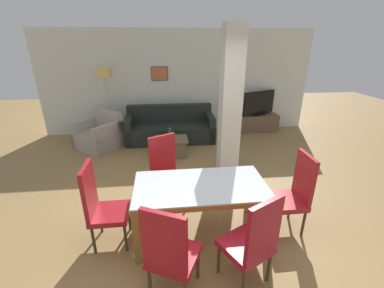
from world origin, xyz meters
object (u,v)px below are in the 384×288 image
Objects in this scene: dining_chair_head_right at (294,192)px; coffee_table at (172,147)px; dining_table at (201,195)px; dining_chair_near_right at (253,241)px; dining_chair_head_left at (101,204)px; armchair at (99,135)px; tv_screen at (259,103)px; tv_stand at (257,123)px; dining_chair_near_left at (170,252)px; sofa at (170,129)px; dining_chair_far_left at (166,170)px; floor_lamp at (105,79)px; bottle at (170,134)px.

coffee_table is at bearing 30.85° from dining_chair_head_right.
dining_chair_near_right reaches higher than dining_table.
dining_chair_head_left is 3.37m from armchair.
tv_screen is (0.94, 3.98, 0.22)m from dining_chair_head_right.
dining_chair_head_left is 0.96× the size of tv_stand.
dining_chair_near_left is 4.41m from sofa.
dining_chair_near_right is 5.11m from tv_stand.
dining_chair_far_left is (0.81, 0.80, 0.00)m from dining_chair_head_left.
tv_screen is 0.54× the size of floor_lamp.
dining_chair_near_left is at bearing 155.91° from dining_chair_near_right.
tv_screen is at bearing -13.34° from dining_chair_head_right.
dining_chair_head_left is at bearing 159.81° from dining_chair_near_left.
coffee_table is 0.72× the size of tv_screen.
dining_chair_far_left reaches higher than bottle.
dining_chair_near_right is at bearing -77.99° from bottle.
tv_stand is at bearing 29.06° from bottle.
tv_stand is at bearing 42.09° from dining_chair_near_right.
dining_chair_head_left is 1.00× the size of dining_chair_near_left.
dining_chair_far_left is 1.00× the size of dining_chair_near_right.
dining_table is 2.60m from coffee_table.
dining_chair_far_left is 0.61× the size of floor_lamp.
dining_chair_head_left is 1.13× the size of tv_screen.
dining_chair_near_left is 0.50× the size of sofa.
dining_chair_far_left is 1.79m from bottle.
dining_chair_head_right is (2.48, 0.00, 0.00)m from dining_chair_head_left.
tv_screen reaches higher than tv_stand.
tv_screen is (2.19, 3.98, 0.18)m from dining_table.
dining_chair_head_right is 0.50× the size of sofa.
dining_chair_head_right is 1.13× the size of tv_screen.
dining_chair_head_right reaches higher than armchair.
dining_chair_near_left is 3.42m from coffee_table.
dining_chair_head_right reaches higher than tv_stand.
floor_lamp reaches higher than sofa.
dining_chair_head_right is 4.85× the size of bottle.
dining_chair_near_left is at bearing 117.09° from dining_chair_head_right.
dining_chair_head_left is 0.61× the size of floor_lamp.
sofa is at bearing 89.69° from coffee_table.
dining_chair_head_right is 4.97m from floor_lamp.
bottle is (0.11, 3.44, -0.08)m from dining_chair_near_left.
dining_chair_near_left is 4.42m from armchair.
armchair is 1.36m from floor_lamp.
sofa is at bearing -9.37° from floor_lamp.
tv_stand is 0.64× the size of floor_lamp.
floor_lamp is at bearing 132.63° from dining_chair_near_left.
dining_chair_near_right is at bearing 64.10° from dining_chair_head_left.
sofa is at bearing -12.04° from tv_screen.
dining_chair_near_left is 4.95m from floor_lamp.
dining_chair_far_left is 4.85× the size of bottle.
armchair is at bearing -12.36° from tv_screen.
dining_chair_head_left is at bearing 140.59° from armchair.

